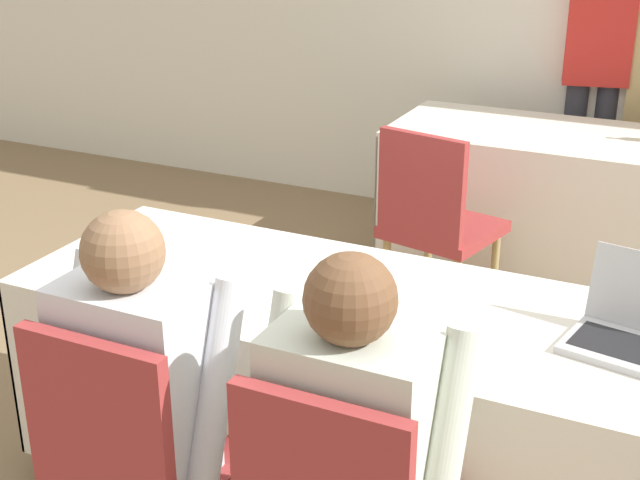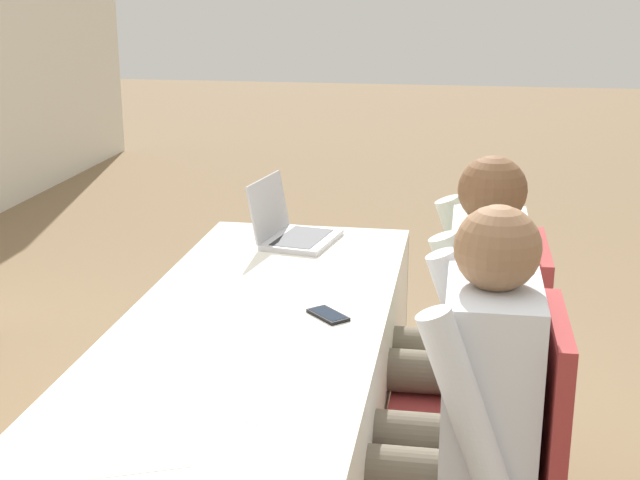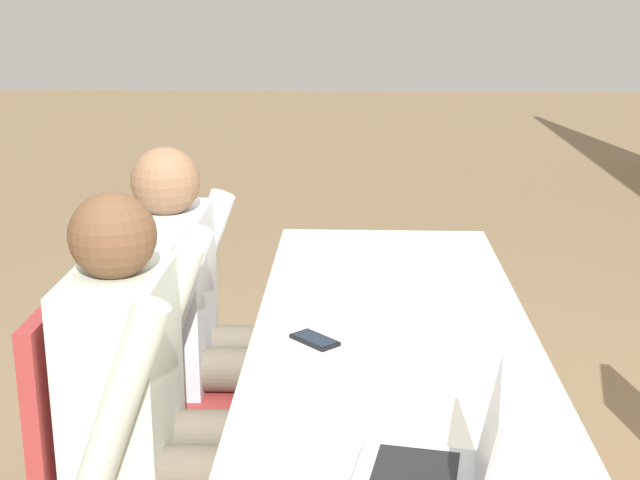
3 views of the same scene
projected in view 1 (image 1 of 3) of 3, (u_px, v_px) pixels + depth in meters
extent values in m
cube|color=white|center=(349.00, 299.00, 2.63)|extent=(2.02, 0.75, 0.02)
cube|color=white|center=(293.00, 454.00, 2.44)|extent=(2.02, 0.01, 0.60)
cube|color=white|center=(391.00, 338.00, 3.05)|extent=(2.02, 0.01, 0.60)
cube|color=white|center=(88.00, 324.00, 3.15)|extent=(0.01, 0.75, 0.60)
cube|color=white|center=(604.00, 140.00, 4.21)|extent=(2.02, 0.75, 0.02)
cube|color=white|center=(582.00, 227.00, 4.02)|extent=(2.02, 0.01, 0.60)
cube|color=white|center=(608.00, 181.00, 4.63)|extent=(2.02, 0.01, 0.60)
cube|color=white|center=(402.00, 174.00, 4.73)|extent=(0.01, 0.75, 0.60)
cylinder|color=#333333|center=(588.00, 269.00, 4.46)|extent=(0.06, 0.06, 0.11)
cube|color=#B7B7BC|center=(625.00, 349.00, 2.31)|extent=(0.34, 0.27, 0.02)
cube|color=black|center=(626.00, 346.00, 2.30)|extent=(0.29, 0.20, 0.00)
cube|color=black|center=(344.00, 329.00, 2.42)|extent=(0.14, 0.14, 0.01)
cube|color=#192333|center=(344.00, 328.00, 2.41)|extent=(0.12, 0.12, 0.00)
cube|color=white|center=(300.00, 304.00, 2.57)|extent=(0.22, 0.31, 0.00)
cube|color=white|center=(166.00, 242.00, 3.00)|extent=(0.31, 0.35, 0.00)
cube|color=white|center=(215.00, 277.00, 2.75)|extent=(0.30, 0.35, 0.00)
cube|color=#9E3333|center=(155.00, 467.00, 2.35)|extent=(0.44, 0.44, 0.05)
cube|color=#9E3333|center=(97.00, 425.00, 2.09)|extent=(0.40, 0.04, 0.45)
cylinder|color=tan|center=(494.00, 274.00, 4.04)|extent=(0.04, 0.04, 0.41)
cylinder|color=tan|center=(428.00, 255.00, 4.25)|extent=(0.04, 0.04, 0.41)
cylinder|color=tan|center=(455.00, 301.00, 3.79)|extent=(0.04, 0.04, 0.41)
cylinder|color=tan|center=(386.00, 279.00, 3.99)|extent=(0.04, 0.04, 0.41)
cube|color=#9E3333|center=(443.00, 229.00, 3.93)|extent=(0.53, 0.53, 0.05)
cube|color=#9E3333|center=(421.00, 187.00, 3.69)|extent=(0.40, 0.13, 0.45)
cylinder|color=#665B4C|center=(209.00, 421.00, 2.39)|extent=(0.13, 0.42, 0.13)
cylinder|color=#665B4C|center=(153.00, 405.00, 2.46)|extent=(0.13, 0.42, 0.13)
cylinder|color=#665B4C|center=(246.00, 474.00, 2.65)|extent=(0.10, 0.10, 0.46)
cylinder|color=#665B4C|center=(195.00, 459.00, 2.72)|extent=(0.10, 0.10, 0.46)
cube|color=silver|center=(135.00, 382.00, 2.20)|extent=(0.36, 0.22, 0.52)
cylinder|color=silver|center=(216.00, 391.00, 2.14)|extent=(0.08, 0.26, 0.54)
cylinder|color=silver|center=(78.00, 354.00, 2.31)|extent=(0.08, 0.26, 0.54)
sphere|color=#8C6647|center=(123.00, 252.00, 2.07)|extent=(0.20, 0.20, 0.20)
cylinder|color=#665B4C|center=(411.00, 479.00, 2.15)|extent=(0.13, 0.42, 0.13)
cylinder|color=#665B4C|center=(344.00, 460.00, 2.23)|extent=(0.13, 0.42, 0.13)
cube|color=silver|center=(348.00, 442.00, 1.97)|extent=(0.36, 0.22, 0.52)
cylinder|color=silver|center=(445.00, 454.00, 1.91)|extent=(0.08, 0.26, 0.54)
cylinder|color=silver|center=(273.00, 407.00, 2.08)|extent=(0.08, 0.26, 0.54)
sphere|color=brown|center=(350.00, 299.00, 1.83)|extent=(0.20, 0.20, 0.20)
cylinder|color=#33333D|center=(570.00, 158.00, 4.97)|extent=(0.12, 0.12, 0.85)
cylinder|color=#33333D|center=(600.00, 160.00, 4.93)|extent=(0.12, 0.12, 0.85)
cube|color=red|center=(600.00, 31.00, 4.69)|extent=(0.37, 0.27, 0.55)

